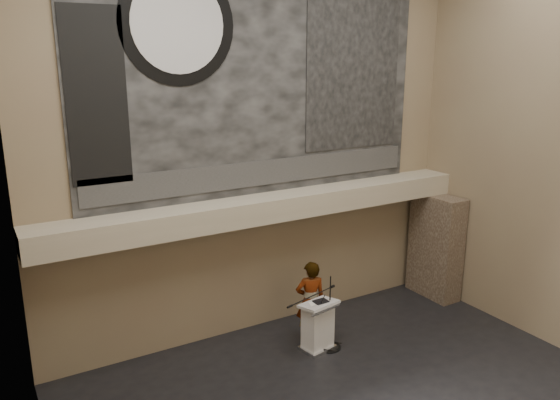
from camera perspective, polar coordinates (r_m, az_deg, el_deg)
wall_back at (r=11.88m, az=-1.96°, el=5.76°), size 10.00×0.02×8.50m
wall_left at (r=6.62m, az=-24.05°, el=-3.01°), size 0.02×8.00×8.50m
soffit at (r=11.82m, az=-0.98°, el=-0.74°), size 10.00×0.80×0.50m
sprinkler_left at (r=11.19m, az=-8.01°, el=-3.29°), size 0.04×0.04×0.06m
sprinkler_right at (r=12.86m, az=6.53°, el=-0.83°), size 0.04×0.04×0.06m
banner at (r=11.71m, az=-1.95°, el=12.76°), size 8.00×0.05×5.00m
banner_text_strip at (r=11.93m, az=-1.78°, el=2.87°), size 7.76×0.02×0.55m
banner_clock_rim at (r=10.94m, az=-10.62°, el=17.62°), size 2.30×0.02×2.30m
banner_clock_face at (r=10.92m, az=-10.59°, el=17.62°), size 1.84×0.02×1.84m
banner_building_print at (r=12.99m, az=7.73°, el=13.29°), size 2.60×0.02×3.60m
banner_brick_print at (r=10.50m, az=-18.62°, el=10.12°), size 1.10×0.02×3.20m
stone_pier at (r=14.74m, az=15.95°, el=-4.64°), size 0.60×1.40×2.70m
lectern at (r=11.95m, az=3.97°, el=-12.99°), size 0.85×0.67×1.14m
binder at (r=11.70m, az=4.30°, el=-10.55°), size 0.29×0.23×0.04m
papers at (r=11.62m, az=3.59°, el=-10.81°), size 0.26×0.30×0.00m
speaker_person at (r=12.18m, az=3.19°, el=-10.49°), size 0.77×0.62×1.83m
mic_stand at (r=12.14m, az=5.00°, el=-14.17°), size 1.53×0.62×1.66m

